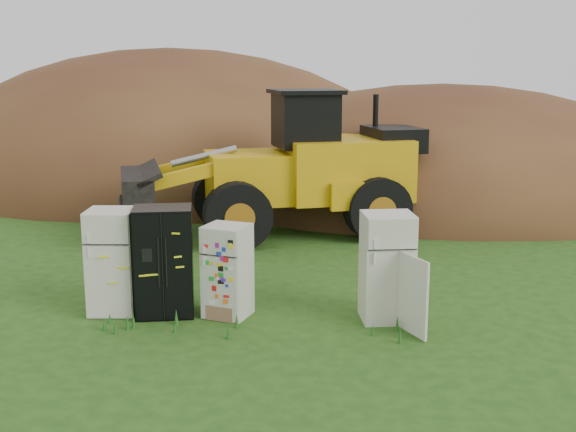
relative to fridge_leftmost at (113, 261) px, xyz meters
name	(u,v)px	position (x,y,z in m)	size (l,w,h in m)	color
ground	(254,315)	(2.50, 0.00, -0.93)	(120.00, 120.00, 0.00)	#204A13
fridge_leftmost	(113,261)	(0.00, 0.00, 0.00)	(0.82, 0.79, 1.86)	silver
fridge_black_side	(164,261)	(0.93, -0.04, 0.03)	(1.00, 0.79, 1.92)	black
fridge_sticker	(227,271)	(2.04, -0.02, -0.12)	(0.73, 0.67, 1.63)	silver
fridge_open_door	(387,267)	(4.80, 0.03, 0.01)	(0.85, 0.78, 1.87)	silver
wheel_loader	(270,164)	(2.11, 6.09, 0.93)	(7.67, 3.11, 3.71)	#CD960D
dirt_mound_right	(439,198)	(7.10, 11.83, -0.93)	(16.34, 11.98, 7.47)	#472417
dirt_mound_left	(172,184)	(-2.36, 13.83, -0.93)	(18.10, 13.58, 9.84)	#472417
dirt_mound_back	(317,168)	(2.74, 18.63, -0.93)	(17.51, 11.67, 6.31)	#472417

